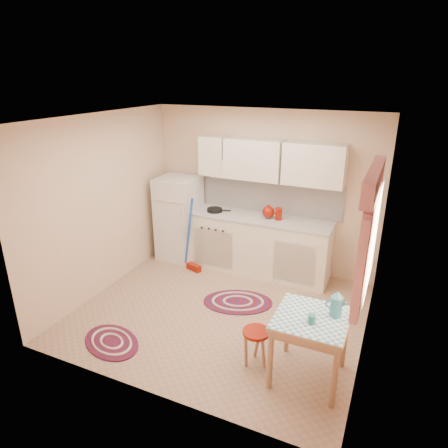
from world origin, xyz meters
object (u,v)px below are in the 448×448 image
Objects in this scene: base_cabinets at (257,245)px; fridge at (179,219)px; stool at (256,347)px; table at (309,348)px.

fridge is at bearing -177.91° from base_cabinets.
fridge is at bearing 136.23° from stool.
base_cabinets is at bearing 122.53° from table.
fridge reaches higher than table.
fridge is 3.33× the size of stool.
table is at bearing -36.66° from fridge.
fridge is 3.34m from table.
fridge reaches higher than stool.
stool is (-0.56, -0.03, -0.15)m from table.
base_cabinets reaches higher than table.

